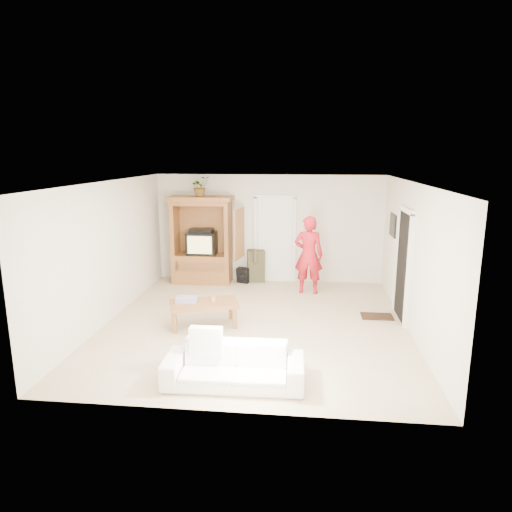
{
  "coord_description": "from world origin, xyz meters",
  "views": [
    {
      "loc": [
        0.88,
        -7.95,
        3.08
      ],
      "look_at": [
        -0.06,
        0.6,
        1.15
      ],
      "focal_mm": 32.0,
      "sensor_mm": 36.0,
      "label": 1
    }
  ],
  "objects_px": {
    "man": "(309,255)",
    "sofa": "(234,366)",
    "armoire": "(203,246)",
    "coffee_table": "(204,305)"
  },
  "relations": [
    {
      "from": "man",
      "to": "sofa",
      "type": "height_order",
      "value": "man"
    },
    {
      "from": "armoire",
      "to": "man",
      "type": "xyz_separation_m",
      "value": [
        2.54,
        -0.62,
        -0.03
      ]
    },
    {
      "from": "coffee_table",
      "to": "armoire",
      "type": "bearing_deg",
      "value": 84.67
    },
    {
      "from": "man",
      "to": "sofa",
      "type": "relative_size",
      "value": 0.93
    },
    {
      "from": "man",
      "to": "coffee_table",
      "type": "distance_m",
      "value": 2.98
    },
    {
      "from": "sofa",
      "to": "coffee_table",
      "type": "distance_m",
      "value": 2.27
    },
    {
      "from": "armoire",
      "to": "man",
      "type": "bearing_deg",
      "value": -13.8
    },
    {
      "from": "sofa",
      "to": "man",
      "type": "bearing_deg",
      "value": 75.43
    },
    {
      "from": "armoire",
      "to": "sofa",
      "type": "xyz_separation_m",
      "value": [
        1.54,
        -4.97,
        -0.63
      ]
    },
    {
      "from": "man",
      "to": "sofa",
      "type": "distance_m",
      "value": 4.5
    }
  ]
}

